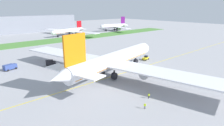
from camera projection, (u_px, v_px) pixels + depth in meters
ground_plane at (120, 72)px, 82.61m from camera, size 600.00×600.00×0.00m
apron_taxi_line at (122, 73)px, 81.41m from camera, size 280.00×0.36×0.01m
grass_median_strip at (35, 43)px, 151.32m from camera, size 320.00×24.00×0.10m
airliner_foreground at (112, 60)px, 76.68m from camera, size 58.86×94.72×19.18m
pushback_tug at (146, 58)px, 102.00m from camera, size 6.00×3.07×2.24m
ground_crew_wingwalker_port at (139, 70)px, 81.90m from camera, size 0.62×0.29×1.76m
ground_crew_marshaller_front at (145, 105)px, 52.54m from camera, size 0.49×0.51×1.73m
ground_crew_wingwalker_starboard at (149, 95)px, 58.66m from camera, size 0.59×0.26×1.69m
service_truck_baggage_loader at (50, 63)px, 91.31m from camera, size 4.97×3.64×2.88m
service_truck_fuel_bowser at (10, 67)px, 85.38m from camera, size 6.02×3.76×2.62m
service_truck_catering_van at (69, 48)px, 125.54m from camera, size 6.20×4.55×2.51m
parked_airliner_far_right at (69, 31)px, 190.24m from camera, size 42.84×69.47×13.49m
parked_airliner_far_outer at (114, 26)px, 227.76m from camera, size 37.30×56.92×16.42m
terminal_building at (36, 24)px, 222.46m from camera, size 91.03×20.00×18.00m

